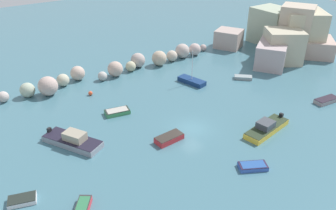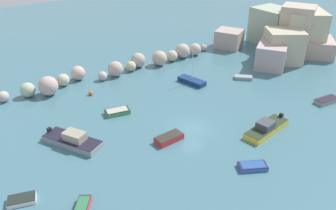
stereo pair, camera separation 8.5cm
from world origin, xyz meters
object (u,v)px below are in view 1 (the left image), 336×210
at_px(moored_boat_8, 117,112).
at_px(moored_boat_9, 267,128).
at_px(moored_boat_3, 253,166).
at_px(moored_boat_1, 326,100).
at_px(moored_boat_4, 73,140).
at_px(moored_boat_0, 192,81).
at_px(channel_buoy, 90,93).
at_px(moored_boat_7, 22,200).
at_px(moored_boat_2, 82,209).
at_px(moored_boat_6, 169,138).
at_px(moored_boat_5, 243,77).

distance_m(moored_boat_8, moored_boat_9, 18.65).
bearing_deg(moored_boat_3, moored_boat_1, 40.57).
bearing_deg(moored_boat_4, moored_boat_8, 85.75).
relative_size(moored_boat_0, moored_boat_9, 0.76).
xyz_separation_m(channel_buoy, moored_boat_4, (-6.50, -10.20, 0.25)).
height_order(channel_buoy, moored_boat_0, moored_boat_0).
bearing_deg(moored_boat_7, moored_boat_2, -29.59).
bearing_deg(moored_boat_6, moored_boat_9, 151.35).
height_order(moored_boat_2, moored_boat_5, moored_boat_2).
height_order(moored_boat_8, moored_boat_9, moored_boat_9).
height_order(moored_boat_7, moored_boat_9, moored_boat_9).
xyz_separation_m(moored_boat_0, moored_boat_3, (-7.49, -19.49, -0.12)).
xyz_separation_m(moored_boat_6, moored_boat_8, (-1.99, 8.83, -0.05)).
bearing_deg(channel_buoy, moored_boat_1, -38.44).
xyz_separation_m(channel_buoy, moored_boat_8, (0.70, -6.91, -0.00)).
bearing_deg(moored_boat_1, moored_boat_5, 113.94).
relative_size(moored_boat_3, moored_boat_9, 0.46).
height_order(moored_boat_3, moored_boat_6, moored_boat_6).
xyz_separation_m(moored_boat_8, moored_boat_9, (12.56, -13.79, 0.21)).
distance_m(channel_buoy, moored_boat_9, 24.58).
bearing_deg(moored_boat_2, moored_boat_0, -21.59).
xyz_separation_m(moored_boat_1, moored_boat_4, (-32.24, 10.23, 0.26)).
height_order(moored_boat_1, moored_boat_8, moored_boat_1).
xyz_separation_m(moored_boat_2, moored_boat_3, (16.47, -4.26, -0.06)).
distance_m(channel_buoy, moored_boat_3, 25.49).
bearing_deg(channel_buoy, moored_boat_3, -74.38).
height_order(channel_buoy, moored_boat_7, channel_buoy).
relative_size(moored_boat_0, moored_boat_6, 1.56).
distance_m(moored_boat_5, moored_boat_6, 20.61).
xyz_separation_m(moored_boat_1, moored_boat_2, (-35.34, 0.14, 0.02)).
bearing_deg(moored_boat_8, moored_boat_9, 143.81).
bearing_deg(moored_boat_5, moored_boat_2, -116.09).
relative_size(moored_boat_4, moored_boat_8, 2.12).
bearing_deg(moored_boat_3, moored_boat_0, 97.24).
relative_size(moored_boat_0, moored_boat_5, 1.87).
height_order(moored_boat_6, moored_boat_8, moored_boat_6).
bearing_deg(moored_boat_8, moored_boat_7, 44.41).
distance_m(moored_boat_6, moored_boat_9, 11.67).
bearing_deg(moored_boat_2, moored_boat_6, -33.73).
xyz_separation_m(moored_boat_2, moored_boat_7, (-3.93, 4.17, -0.08)).
height_order(moored_boat_4, moored_boat_8, moored_boat_4).
distance_m(moored_boat_3, moored_boat_6, 9.74).
bearing_deg(moored_boat_7, moored_boat_6, 18.47).
bearing_deg(moored_boat_2, moored_boat_1, -54.26).
bearing_deg(moored_boat_1, moored_boat_8, 158.13).
xyz_separation_m(moored_boat_7, moored_boat_8, (14.23, 9.21, 0.06)).
xyz_separation_m(moored_boat_2, moored_boat_5, (31.57, 11.86, -0.07)).
bearing_deg(moored_boat_6, moored_boat_0, -141.03).
height_order(moored_boat_2, moored_boat_4, moored_boat_4).
relative_size(moored_boat_6, moored_boat_8, 0.99).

